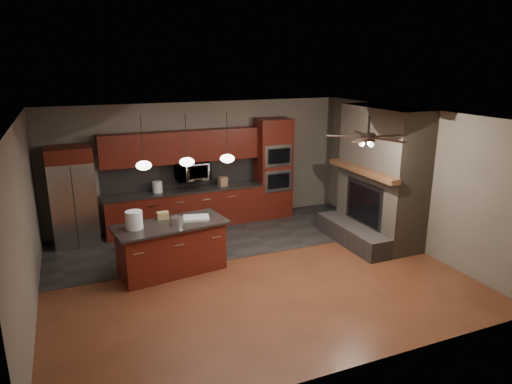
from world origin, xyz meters
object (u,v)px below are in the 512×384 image
oven_tower (273,168)px  cardboard_box (163,215)px  kitchen_island (172,248)px  white_bucket (134,220)px  paint_can (177,221)px  counter_bucket (157,187)px  counter_box (223,182)px  microwave (192,171)px  paint_tray (196,218)px  refrigerator (73,196)px

oven_tower → cardboard_box: oven_tower is taller
kitchen_island → white_bucket: white_bucket is taller
white_bucket → paint_can: size_ratio=1.51×
counter_bucket → counter_box: (1.49, -0.05, -0.02)m
white_bucket → counter_box: (2.30, 2.13, -0.07)m
cardboard_box → counter_box: size_ratio=0.96×
counter_bucket → microwave: bearing=3.5°
kitchen_island → counter_box: (1.69, 2.11, 0.54)m
paint_can → paint_tray: bearing=21.3°
oven_tower → counter_bucket: (-2.78, 0.01, -0.17)m
counter_bucket → paint_can: bearing=-92.5°
refrigerator → paint_tray: size_ratio=4.47×
refrigerator → counter_bucket: (1.72, 0.08, -0.00)m
cardboard_box → counter_bucket: (0.27, 1.87, 0.04)m
microwave → kitchen_island: bearing=-114.5°
kitchen_island → white_bucket: size_ratio=6.67×
refrigerator → paint_tray: (2.00, -2.03, -0.08)m
cardboard_box → counter_bucket: 1.88m
paint_can → counter_bucket: counter_bucket is taller
paint_can → paint_tray: 0.41m
oven_tower → paint_tray: size_ratio=5.20×
white_bucket → oven_tower: bearing=31.1°
counter_box → paint_can: bearing=-137.4°
refrigerator → white_bucket: 2.29m
microwave → cardboard_box: 2.22m
microwave → paint_can: microwave is taller
refrigerator → paint_can: size_ratio=10.03×
microwave → white_bucket: 2.77m
paint_can → white_bucket: bearing=173.3°
microwave → cardboard_box: (-1.08, -1.92, -0.32)m
microwave → cardboard_box: size_ratio=3.63×
paint_can → counter_box: (1.59, 2.21, 0.02)m
microwave → paint_can: size_ratio=3.59×
kitchen_island → counter_bucket: 2.24m
paint_can → paint_tray: (0.38, 0.15, -0.05)m
kitchen_island → counter_box: counter_box is taller
oven_tower → counter_box: 1.31m
microwave → white_bucket: microwave is taller
refrigerator → white_bucket: bearing=-66.7°
oven_tower → refrigerator: 4.51m
paint_tray → cardboard_box: bearing=168.0°
paint_tray → counter_bucket: size_ratio=1.91×
kitchen_island → cardboard_box: cardboard_box is taller
microwave → counter_bucket: 0.86m
refrigerator → counter_box: 3.21m
white_bucket → counter_box: bearing=42.7°
cardboard_box → counter_box: 2.53m
oven_tower → counter_bucket: size_ratio=9.91×
oven_tower → paint_can: size_ratio=11.66×
refrigerator → kitchen_island: 2.64m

